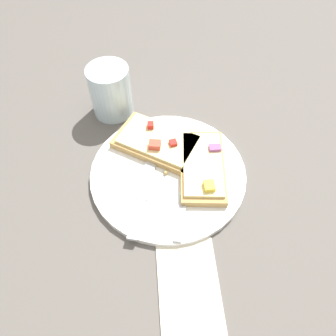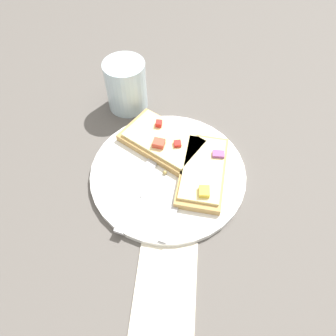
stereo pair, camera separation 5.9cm
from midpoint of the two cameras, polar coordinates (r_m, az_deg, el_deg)
The scene contains 9 objects.
ground_plane at distance 0.61m, azimuth 2.77°, elevation -1.41°, with size 4.00×4.00×0.00m, color #56514C.
plate at distance 0.60m, azimuth 2.79°, elevation -1.09°, with size 0.28×0.28×0.01m.
fork at distance 0.58m, azimuth 5.57°, elevation -3.06°, with size 0.20×0.07×0.01m.
knife at distance 0.57m, azimuth -2.37°, elevation -4.49°, with size 0.19×0.07×0.01m.
pizza_slice_main at distance 0.63m, azimuth 1.89°, elevation 4.57°, with size 0.16×0.18×0.03m.
pizza_slice_corner at distance 0.59m, azimuth 8.94°, elevation -0.60°, with size 0.17×0.09×0.03m.
crumb_scatter at distance 0.58m, azimuth 3.92°, elevation -2.02°, with size 0.05×0.07×0.01m.
drinking_glass at distance 0.70m, azimuth -4.84°, elevation 13.98°, with size 0.08×0.08×0.11m.
napkin at distance 0.51m, azimuth 3.01°, elevation -20.50°, with size 0.15×0.09×0.01m.
Camera 2 is at (-0.34, -0.03, 0.50)m, focal length 35.00 mm.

